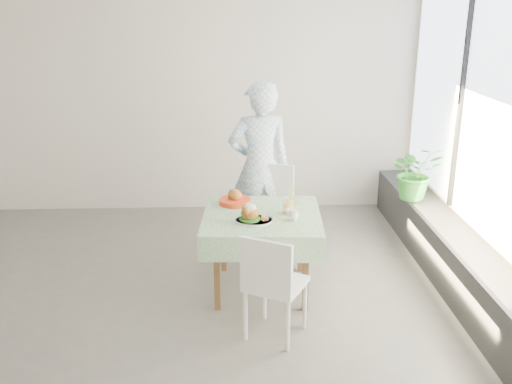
{
  "coord_description": "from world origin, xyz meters",
  "views": [
    {
      "loc": [
        0.72,
        -4.56,
        2.55
      ],
      "look_at": [
        0.92,
        0.27,
        0.94
      ],
      "focal_mm": 40.0,
      "sensor_mm": 36.0,
      "label": 1
    }
  ],
  "objects_px": {
    "juice_cup_orange": "(288,207)",
    "chair_far": "(267,230)",
    "main_dish": "(252,216)",
    "cafe_table": "(262,243)",
    "diner": "(260,167)",
    "potted_plant": "(415,172)",
    "chair_near": "(275,304)"
  },
  "relations": [
    {
      "from": "juice_cup_orange",
      "to": "chair_far",
      "type": "bearing_deg",
      "value": 101.11
    },
    {
      "from": "main_dish",
      "to": "juice_cup_orange",
      "type": "distance_m",
      "value": 0.38
    },
    {
      "from": "cafe_table",
      "to": "main_dish",
      "type": "bearing_deg",
      "value": -118.54
    },
    {
      "from": "diner",
      "to": "chair_far",
      "type": "bearing_deg",
      "value": 94.71
    },
    {
      "from": "potted_plant",
      "to": "chair_near",
      "type": "bearing_deg",
      "value": -131.81
    },
    {
      "from": "cafe_table",
      "to": "chair_far",
      "type": "height_order",
      "value": "chair_far"
    },
    {
      "from": "cafe_table",
      "to": "potted_plant",
      "type": "distance_m",
      "value": 2.06
    },
    {
      "from": "cafe_table",
      "to": "diner",
      "type": "relative_size",
      "value": 0.61
    },
    {
      "from": "chair_near",
      "to": "main_dish",
      "type": "distance_m",
      "value": 0.82
    },
    {
      "from": "chair_far",
      "to": "juice_cup_orange",
      "type": "relative_size",
      "value": 3.69
    },
    {
      "from": "diner",
      "to": "juice_cup_orange",
      "type": "distance_m",
      "value": 0.99
    },
    {
      "from": "diner",
      "to": "juice_cup_orange",
      "type": "height_order",
      "value": "diner"
    },
    {
      "from": "diner",
      "to": "potted_plant",
      "type": "distance_m",
      "value": 1.7
    },
    {
      "from": "diner",
      "to": "potted_plant",
      "type": "relative_size",
      "value": 2.99
    },
    {
      "from": "diner",
      "to": "cafe_table",
      "type": "bearing_deg",
      "value": 78.38
    },
    {
      "from": "juice_cup_orange",
      "to": "chair_near",
      "type": "bearing_deg",
      "value": -101.85
    },
    {
      "from": "chair_near",
      "to": "juice_cup_orange",
      "type": "xyz_separation_m",
      "value": [
        0.17,
        0.8,
        0.53
      ]
    },
    {
      "from": "cafe_table",
      "to": "potted_plant",
      "type": "xyz_separation_m",
      "value": [
        1.72,
        1.07,
        0.34
      ]
    },
    {
      "from": "chair_far",
      "to": "main_dish",
      "type": "bearing_deg",
      "value": -102.29
    },
    {
      "from": "chair_far",
      "to": "main_dish",
      "type": "relative_size",
      "value": 2.95
    },
    {
      "from": "diner",
      "to": "chair_near",
      "type": "bearing_deg",
      "value": 81.18
    },
    {
      "from": "main_dish",
      "to": "potted_plant",
      "type": "relative_size",
      "value": 0.54
    },
    {
      "from": "diner",
      "to": "juice_cup_orange",
      "type": "relative_size",
      "value": 6.95
    },
    {
      "from": "chair_far",
      "to": "potted_plant",
      "type": "height_order",
      "value": "potted_plant"
    },
    {
      "from": "chair_far",
      "to": "diner",
      "type": "distance_m",
      "value": 0.67
    },
    {
      "from": "cafe_table",
      "to": "juice_cup_orange",
      "type": "height_order",
      "value": "juice_cup_orange"
    },
    {
      "from": "cafe_table",
      "to": "juice_cup_orange",
      "type": "bearing_deg",
      "value": 2.68
    },
    {
      "from": "chair_far",
      "to": "main_dish",
      "type": "height_order",
      "value": "chair_far"
    },
    {
      "from": "chair_far",
      "to": "potted_plant",
      "type": "xyz_separation_m",
      "value": [
        1.63,
        0.36,
        0.51
      ]
    },
    {
      "from": "cafe_table",
      "to": "potted_plant",
      "type": "bearing_deg",
      "value": 31.76
    },
    {
      "from": "chair_near",
      "to": "juice_cup_orange",
      "type": "bearing_deg",
      "value": 78.15
    },
    {
      "from": "chair_near",
      "to": "juice_cup_orange",
      "type": "relative_size",
      "value": 3.4
    }
  ]
}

